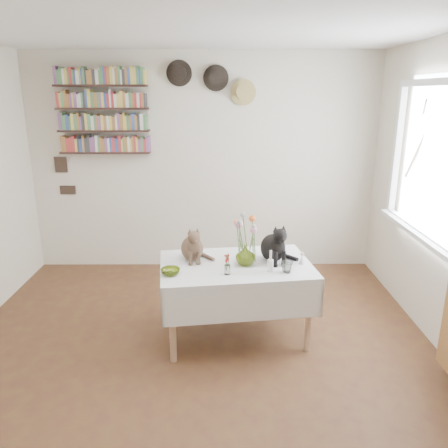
{
  "coord_description": "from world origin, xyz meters",
  "views": [
    {
      "loc": [
        0.21,
        -2.81,
        2.05
      ],
      "look_at": [
        0.23,
        0.5,
        1.05
      ],
      "focal_mm": 35.0,
      "sensor_mm": 36.0,
      "label": 1
    }
  ],
  "objects_px": {
    "bookshelf_unit": "(103,112)",
    "tabby_cat": "(192,242)",
    "black_cat": "(273,241)",
    "flower_vase": "(246,255)",
    "dining_table": "(236,282)"
  },
  "relations": [
    {
      "from": "bookshelf_unit",
      "to": "dining_table",
      "type": "bearing_deg",
      "value": -47.59
    },
    {
      "from": "bookshelf_unit",
      "to": "tabby_cat",
      "type": "bearing_deg",
      "value": -54.06
    },
    {
      "from": "dining_table",
      "to": "bookshelf_unit",
      "type": "xyz_separation_m",
      "value": [
        -1.43,
        1.56,
        1.34
      ]
    },
    {
      "from": "black_cat",
      "to": "flower_vase",
      "type": "relative_size",
      "value": 2.03
    },
    {
      "from": "tabby_cat",
      "to": "bookshelf_unit",
      "type": "xyz_separation_m",
      "value": [
        -1.06,
        1.46,
        1.01
      ]
    },
    {
      "from": "black_cat",
      "to": "flower_vase",
      "type": "xyz_separation_m",
      "value": [
        -0.24,
        -0.11,
        -0.09
      ]
    },
    {
      "from": "tabby_cat",
      "to": "bookshelf_unit",
      "type": "relative_size",
      "value": 0.31
    },
    {
      "from": "dining_table",
      "to": "black_cat",
      "type": "xyz_separation_m",
      "value": [
        0.32,
        0.08,
        0.34
      ]
    },
    {
      "from": "dining_table",
      "to": "black_cat",
      "type": "height_order",
      "value": "black_cat"
    },
    {
      "from": "tabby_cat",
      "to": "flower_vase",
      "type": "xyz_separation_m",
      "value": [
        0.45,
        -0.13,
        -0.07
      ]
    },
    {
      "from": "dining_table",
      "to": "bookshelf_unit",
      "type": "relative_size",
      "value": 1.35
    },
    {
      "from": "tabby_cat",
      "to": "flower_vase",
      "type": "distance_m",
      "value": 0.47
    },
    {
      "from": "dining_table",
      "to": "tabby_cat",
      "type": "bearing_deg",
      "value": 164.28
    },
    {
      "from": "tabby_cat",
      "to": "black_cat",
      "type": "distance_m",
      "value": 0.69
    },
    {
      "from": "dining_table",
      "to": "flower_vase",
      "type": "relative_size",
      "value": 7.87
    }
  ]
}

